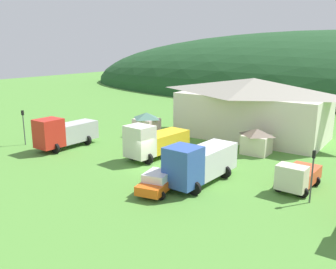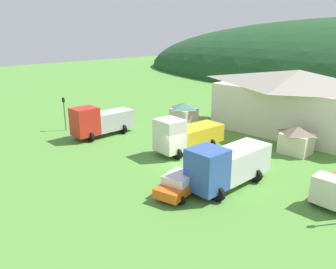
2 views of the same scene
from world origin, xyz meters
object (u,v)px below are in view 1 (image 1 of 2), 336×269
(crane_truck_red, at_px, (64,132))
(traffic_cone_near_pickup, at_px, (138,160))
(light_truck_cream, at_px, (297,176))
(depot_building, at_px, (253,107))
(play_shed_cream, at_px, (257,141))
(service_pickup_orange, at_px, (160,180))
(traffic_light_east, at_px, (312,171))
(traffic_light_west, at_px, (24,124))
(heavy_rig_striped, at_px, (154,141))
(box_truck_blue, at_px, (199,162))
(play_shed_pink, at_px, (147,124))

(crane_truck_red, distance_m, traffic_cone_near_pickup, 9.84)
(traffic_cone_near_pickup, bearing_deg, light_truck_cream, 4.21)
(depot_building, distance_m, play_shed_cream, 8.00)
(play_shed_cream, xyz_separation_m, service_pickup_orange, (-2.43, -14.03, -0.58))
(play_shed_cream, relative_size, crane_truck_red, 0.40)
(depot_building, distance_m, service_pickup_orange, 21.12)
(depot_building, height_order, traffic_light_east, depot_building)
(light_truck_cream, distance_m, traffic_light_west, 30.16)
(crane_truck_red, distance_m, traffic_light_west, 5.22)
(crane_truck_red, bearing_deg, traffic_light_east, 92.76)
(heavy_rig_striped, distance_m, traffic_light_west, 15.98)
(box_truck_blue, xyz_separation_m, light_truck_cream, (7.06, 3.32, -0.74))
(service_pickup_orange, bearing_deg, box_truck_blue, 139.19)
(box_truck_blue, bearing_deg, light_truck_cream, 118.59)
(heavy_rig_striped, bearing_deg, play_shed_cream, 137.84)
(play_shed_cream, distance_m, service_pickup_orange, 14.25)
(depot_building, distance_m, play_shed_pink, 13.43)
(crane_truck_red, height_order, traffic_cone_near_pickup, crane_truck_red)
(service_pickup_orange, bearing_deg, play_shed_cream, 159.41)
(box_truck_blue, height_order, light_truck_cream, box_truck_blue)
(light_truck_cream, relative_size, traffic_light_east, 1.29)
(heavy_rig_striped, xyz_separation_m, box_truck_blue, (7.48, -3.75, 0.11))
(play_shed_pink, height_order, traffic_cone_near_pickup, play_shed_pink)
(traffic_light_west, relative_size, traffic_cone_near_pickup, 6.80)
(light_truck_cream, height_order, service_pickup_orange, light_truck_cream)
(traffic_light_east, height_order, traffic_cone_near_pickup, traffic_light_east)
(depot_building, relative_size, traffic_light_east, 4.74)
(light_truck_cream, height_order, traffic_cone_near_pickup, light_truck_cream)
(play_shed_pink, height_order, traffic_light_west, traffic_light_west)
(depot_building, xyz_separation_m, crane_truck_red, (-15.17, -16.99, -1.97))
(light_truck_cream, distance_m, traffic_light_east, 2.92)
(play_shed_pink, distance_m, box_truck_blue, 17.50)
(play_shed_cream, height_order, box_truck_blue, box_truck_blue)
(traffic_light_east, bearing_deg, service_pickup_orange, -157.54)
(play_shed_cream, distance_m, heavy_rig_striped, 10.89)
(play_shed_cream, distance_m, crane_truck_red, 21.12)
(light_truck_cream, bearing_deg, service_pickup_orange, -50.99)
(traffic_light_west, bearing_deg, depot_building, 42.81)
(play_shed_cream, distance_m, play_shed_pink, 14.51)
(traffic_light_east, distance_m, traffic_cone_near_pickup, 17.10)
(depot_building, bearing_deg, crane_truck_red, -131.76)
(box_truck_blue, bearing_deg, play_shed_cream, 179.93)
(service_pickup_orange, xyz_separation_m, traffic_cone_near_pickup, (-6.52, 5.25, -0.83))
(light_truck_cream, distance_m, service_pickup_orange, 10.90)
(traffic_light_east, bearing_deg, depot_building, 124.24)
(play_shed_pink, xyz_separation_m, light_truck_cream, (20.91, -7.37, -0.44))
(crane_truck_red, distance_m, traffic_light_east, 26.48)
(crane_truck_red, relative_size, service_pickup_orange, 1.32)
(box_truck_blue, relative_size, light_truck_cream, 1.55)
(heavy_rig_striped, relative_size, light_truck_cream, 1.51)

